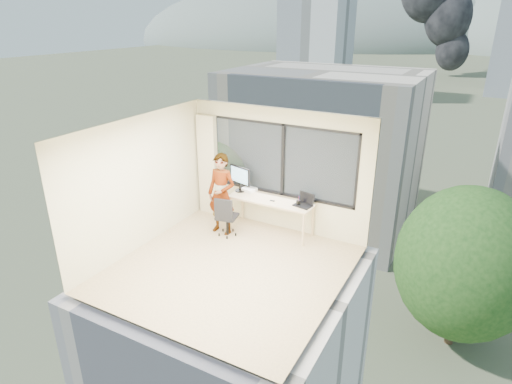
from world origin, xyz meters
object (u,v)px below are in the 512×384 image
Objects in this scene: person at (222,194)px; handbag at (307,198)px; monitor at (240,179)px; chair at (227,215)px; laptop at (303,201)px; game_console at (249,189)px; desk at (271,215)px.

person is 6.85× the size of handbag.
chair is at bearing -68.71° from monitor.
laptop is (1.45, 0.56, 0.42)m from chair.
game_console is 1.14× the size of handbag.
person is at bearing -100.64° from game_console.
chair is at bearing -86.91° from game_console.
desk is 7.10× the size of handbag.
laptop is at bearing -70.09° from handbag.
handbag is at bearing 103.06° from laptop.
chair is 1.58× the size of monitor.
handbag is at bearing 17.86° from chair.
monitor is 1.51× the size of laptop.
laptop is at bearing 3.22° from game_console.
monitor reaches higher than desk.
game_console is (0.27, 0.68, -0.08)m from person.
chair is 0.45m from person.
chair is 3.12× the size of game_console.
laptop is 1.49× the size of handbag.
monitor is 2.25× the size of handbag.
desk is 0.88m from handbag.
monitor is 0.32m from game_console.
person is at bearing -150.50° from laptop.
laptop is (1.52, -0.09, -0.17)m from monitor.
chair is 0.52× the size of person.
person is 6.02× the size of game_console.
handbag is (-0.00, 0.22, -0.02)m from laptop.
game_console is at bearing -159.31° from handbag.
desk is at bearing -144.04° from handbag.
monitor is at bearing -170.99° from laptop.
desk is 3.16× the size of monitor.
monitor is 1.98× the size of game_console.
person reaches higher than chair.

